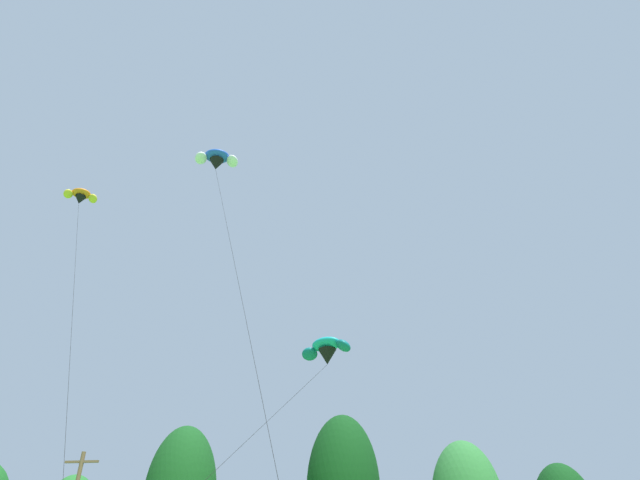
# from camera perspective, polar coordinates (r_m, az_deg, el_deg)

# --- Properties ---
(parafoil_kite_high_orange) EXTENTS (12.96, 14.59, 24.12)m
(parafoil_kite_high_orange) POSITION_cam_1_polar(r_m,az_deg,el_deg) (41.51, -23.67, 4.15)
(parafoil_kite_high_orange) COLOR orange
(parafoil_kite_mid_blue_white) EXTENTS (8.90, 13.58, 23.57)m
(parafoil_kite_mid_blue_white) POSITION_cam_1_polar(r_m,az_deg,el_deg) (34.73, -10.71, 8.19)
(parafoil_kite_mid_blue_white) COLOR blue
(parafoil_kite_far_teal) EXTENTS (6.95, 12.04, 11.32)m
(parafoil_kite_far_teal) POSITION_cam_1_polar(r_m,az_deg,el_deg) (27.85, 0.68, -11.42)
(parafoil_kite_far_teal) COLOR teal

